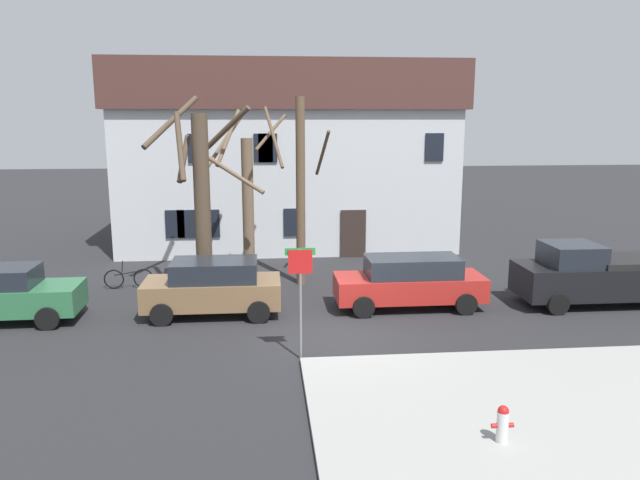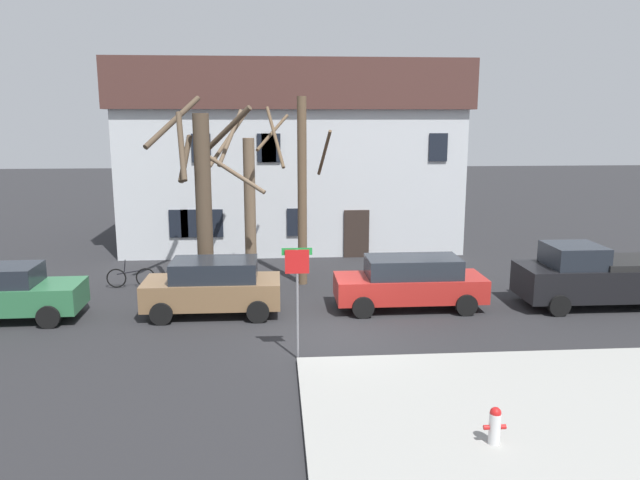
{
  "view_description": "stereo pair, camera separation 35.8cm",
  "coord_description": "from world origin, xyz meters",
  "px_view_note": "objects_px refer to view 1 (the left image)",
  "views": [
    {
      "loc": [
        -2.12,
        -16.38,
        6.06
      ],
      "look_at": [
        -0.34,
        2.52,
        2.26
      ],
      "focal_mm": 34.41,
      "sensor_mm": 36.0,
      "label": 1
    },
    {
      "loc": [
        -1.76,
        -16.41,
        6.06
      ],
      "look_at": [
        -0.34,
        2.52,
        2.26
      ],
      "focal_mm": 34.41,
      "sensor_mm": 36.0,
      "label": 2
    }
  ],
  "objects_px": {
    "building_main": "(286,154)",
    "bicycle_leaning": "(129,278)",
    "pickup_truck_black": "(596,275)",
    "street_sign_pole": "(300,282)",
    "car_red_wagon": "(410,281)",
    "tree_bare_near": "(200,194)",
    "car_brown_wagon": "(213,287)",
    "tree_bare_mid": "(245,203)",
    "car_green_sedan": "(1,295)",
    "tree_bare_far": "(299,186)",
    "fire_hydrant": "(503,423)"
  },
  "relations": [
    {
      "from": "tree_bare_far",
      "to": "car_red_wagon",
      "type": "relative_size",
      "value": 1.43
    },
    {
      "from": "building_main",
      "to": "car_brown_wagon",
      "type": "xyz_separation_m",
      "value": [
        -2.76,
        -11.51,
        -3.43
      ]
    },
    {
      "from": "pickup_truck_black",
      "to": "street_sign_pole",
      "type": "height_order",
      "value": "street_sign_pole"
    },
    {
      "from": "bicycle_leaning",
      "to": "car_red_wagon",
      "type": "bearing_deg",
      "value": -18.59
    },
    {
      "from": "tree_bare_near",
      "to": "car_green_sedan",
      "type": "bearing_deg",
      "value": -155.31
    },
    {
      "from": "car_brown_wagon",
      "to": "tree_bare_mid",
      "type": "bearing_deg",
      "value": 75.93
    },
    {
      "from": "pickup_truck_black",
      "to": "fire_hydrant",
      "type": "height_order",
      "value": "pickup_truck_black"
    },
    {
      "from": "car_brown_wagon",
      "to": "tree_bare_far",
      "type": "bearing_deg",
      "value": 49.68
    },
    {
      "from": "tree_bare_mid",
      "to": "car_brown_wagon",
      "type": "height_order",
      "value": "tree_bare_mid"
    },
    {
      "from": "tree_bare_near",
      "to": "street_sign_pole",
      "type": "bearing_deg",
      "value": -64.59
    },
    {
      "from": "pickup_truck_black",
      "to": "bicycle_leaning",
      "type": "distance_m",
      "value": 16.09
    },
    {
      "from": "car_green_sedan",
      "to": "car_red_wagon",
      "type": "bearing_deg",
      "value": 1.11
    },
    {
      "from": "building_main",
      "to": "fire_hydrant",
      "type": "xyz_separation_m",
      "value": [
        3.18,
        -19.98,
        -3.84
      ]
    },
    {
      "from": "building_main",
      "to": "car_green_sedan",
      "type": "relative_size",
      "value": 3.39
    },
    {
      "from": "tree_bare_far",
      "to": "car_red_wagon",
      "type": "bearing_deg",
      "value": -44.22
    },
    {
      "from": "car_red_wagon",
      "to": "pickup_truck_black",
      "type": "xyz_separation_m",
      "value": [
        6.17,
        -0.16,
        0.11
      ]
    },
    {
      "from": "street_sign_pole",
      "to": "fire_hydrant",
      "type": "bearing_deg",
      "value": -53.23
    },
    {
      "from": "pickup_truck_black",
      "to": "street_sign_pole",
      "type": "relative_size",
      "value": 1.81
    },
    {
      "from": "tree_bare_near",
      "to": "street_sign_pole",
      "type": "relative_size",
      "value": 2.36
    },
    {
      "from": "tree_bare_near",
      "to": "bicycle_leaning",
      "type": "distance_m",
      "value": 4.24
    },
    {
      "from": "tree_bare_near",
      "to": "bicycle_leaning",
      "type": "xyz_separation_m",
      "value": [
        -2.75,
        0.82,
        -3.13
      ]
    },
    {
      "from": "car_brown_wagon",
      "to": "fire_hydrant",
      "type": "bearing_deg",
      "value": -54.93
    },
    {
      "from": "car_green_sedan",
      "to": "car_brown_wagon",
      "type": "relative_size",
      "value": 1.1
    },
    {
      "from": "car_brown_wagon",
      "to": "fire_hydrant",
      "type": "relative_size",
      "value": 5.84
    },
    {
      "from": "fire_hydrant",
      "to": "car_brown_wagon",
      "type": "bearing_deg",
      "value": 125.07
    },
    {
      "from": "building_main",
      "to": "street_sign_pole",
      "type": "height_order",
      "value": "building_main"
    },
    {
      "from": "street_sign_pole",
      "to": "pickup_truck_black",
      "type": "bearing_deg",
      "value": 20.91
    },
    {
      "from": "car_brown_wagon",
      "to": "pickup_truck_black",
      "type": "bearing_deg",
      "value": -0.14
    },
    {
      "from": "tree_bare_mid",
      "to": "bicycle_leaning",
      "type": "distance_m",
      "value": 5.01
    },
    {
      "from": "building_main",
      "to": "car_brown_wagon",
      "type": "height_order",
      "value": "building_main"
    },
    {
      "from": "tree_bare_far",
      "to": "street_sign_pole",
      "type": "xyz_separation_m",
      "value": [
        -0.41,
        -7.24,
        -1.6
      ]
    },
    {
      "from": "tree_bare_far",
      "to": "bicycle_leaning",
      "type": "relative_size",
      "value": 3.88
    },
    {
      "from": "car_brown_wagon",
      "to": "bicycle_leaning",
      "type": "distance_m",
      "value": 4.72
    },
    {
      "from": "tree_bare_far",
      "to": "fire_hydrant",
      "type": "xyz_separation_m",
      "value": [
        3.05,
        -11.88,
        -3.13
      ]
    },
    {
      "from": "building_main",
      "to": "street_sign_pole",
      "type": "distance_m",
      "value": 15.52
    },
    {
      "from": "bicycle_leaning",
      "to": "tree_bare_far",
      "type": "bearing_deg",
      "value": 0.62
    },
    {
      "from": "tree_bare_near",
      "to": "car_red_wagon",
      "type": "height_order",
      "value": "tree_bare_near"
    },
    {
      "from": "bicycle_leaning",
      "to": "car_green_sedan",
      "type": "bearing_deg",
      "value": -130.91
    },
    {
      "from": "tree_bare_near",
      "to": "pickup_truck_black",
      "type": "xyz_separation_m",
      "value": [
        12.97,
        -2.56,
        -2.5
      ]
    },
    {
      "from": "tree_bare_near",
      "to": "car_brown_wagon",
      "type": "xyz_separation_m",
      "value": [
        0.54,
        -2.53,
        -2.59
      ]
    },
    {
      "from": "building_main",
      "to": "car_green_sedan",
      "type": "distance_m",
      "value": 15.13
    },
    {
      "from": "tree_bare_near",
      "to": "car_green_sedan",
      "type": "distance_m",
      "value": 6.85
    },
    {
      "from": "car_green_sedan",
      "to": "tree_bare_near",
      "type": "bearing_deg",
      "value": 24.69
    },
    {
      "from": "tree_bare_near",
      "to": "building_main",
      "type": "bearing_deg",
      "value": 69.84
    },
    {
      "from": "car_red_wagon",
      "to": "street_sign_pole",
      "type": "xyz_separation_m",
      "value": [
        -3.78,
        -3.96,
        1.14
      ]
    },
    {
      "from": "tree_bare_far",
      "to": "car_brown_wagon",
      "type": "xyz_separation_m",
      "value": [
        -2.89,
        -3.41,
        -2.72
      ]
    },
    {
      "from": "building_main",
      "to": "bicycle_leaning",
      "type": "xyz_separation_m",
      "value": [
        -6.05,
        -8.17,
        -3.97
      ]
    },
    {
      "from": "fire_hydrant",
      "to": "bicycle_leaning",
      "type": "distance_m",
      "value": 14.99
    },
    {
      "from": "tree_bare_near",
      "to": "street_sign_pole",
      "type": "height_order",
      "value": "tree_bare_near"
    },
    {
      "from": "tree_bare_far",
      "to": "car_brown_wagon",
      "type": "relative_size",
      "value": 1.61
    }
  ]
}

